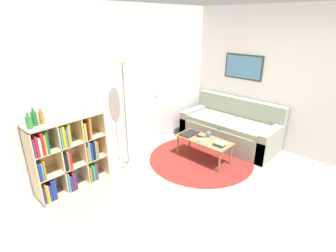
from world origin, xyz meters
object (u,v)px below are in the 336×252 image
object	(u,v)px
couch	(231,129)
laptop	(189,133)
floor_lamp	(124,86)
bowl	(202,141)
bottle_right	(41,118)
coffee_table	(204,141)
bottle_left	(29,122)
cup	(208,135)
bottle_middle	(34,118)
bookshelf	(67,156)

from	to	relation	value
couch	laptop	size ratio (longest dim) A/B	5.34
floor_lamp	bowl	bearing A→B (deg)	-42.81
floor_lamp	bottle_right	bearing A→B (deg)	173.77
coffee_table	bottle_left	distance (m)	2.75
bottle_right	cup	bearing A→B (deg)	-21.67
bowl	bottle_left	bearing A→B (deg)	157.92
bottle_middle	bottle_right	distance (m)	0.09
laptop	bottle_right	distance (m)	2.48
floor_lamp	coffee_table	size ratio (longest dim) A/B	1.81
laptop	bottle_middle	world-z (taller)	bottle_middle
bookshelf	bowl	size ratio (longest dim) A/B	7.83
couch	bottle_right	bearing A→B (deg)	163.79
laptop	floor_lamp	bearing A→B (deg)	154.52
bowl	couch	bearing A→B (deg)	2.85
bookshelf	couch	xyz separation A→B (m)	(3.00, -0.92, -0.24)
couch	laptop	bearing A→B (deg)	162.10
coffee_table	cup	distance (m)	0.15
bottle_left	bottle_middle	world-z (taller)	bottle_middle
coffee_table	bowl	world-z (taller)	bowl
coffee_table	laptop	xyz separation A→B (m)	(-0.01, 0.33, 0.06)
bowl	bookshelf	bearing A→B (deg)	153.09
couch	floor_lamp	bearing A→B (deg)	158.06
coffee_table	bottle_middle	xyz separation A→B (m)	(-2.37, 0.96, 0.83)
bowl	bottle_middle	bearing A→B (deg)	156.03
bookshelf	bottle_middle	bearing A→B (deg)	175.81
couch	bottle_middle	world-z (taller)	bottle_middle
bottle_middle	bottle_right	xyz separation A→B (m)	(0.08, -0.01, -0.01)
coffee_table	laptop	size ratio (longest dim) A/B	2.81
couch	bottle_left	size ratio (longest dim) A/B	9.15
floor_lamp	coffee_table	distance (m)	1.69
bookshelf	bottle_right	distance (m)	0.69
laptop	bowl	world-z (taller)	bowl
bottle_right	laptop	bearing A→B (deg)	-15.49
bookshelf	couch	world-z (taller)	bookshelf
floor_lamp	bookshelf	bearing A→B (deg)	173.34
bowl	bottle_left	size ratio (longest dim) A/B	0.68
couch	bookshelf	bearing A→B (deg)	162.89
bowl	bottle_right	size ratio (longest dim) A/B	0.67
couch	bottle_left	world-z (taller)	bottle_left
laptop	bottle_left	xyz separation A→B (m)	(-2.45, 0.58, 0.77)
bottle_middle	bowl	bearing A→B (deg)	-23.97
floor_lamp	laptop	size ratio (longest dim) A/B	5.09
laptop	cup	world-z (taller)	cup
bottle_left	coffee_table	bearing A→B (deg)	-20.34
floor_lamp	cup	xyz separation A→B (m)	(1.18, -0.82, -0.95)
coffee_table	bottle_middle	distance (m)	2.69
cup	bottle_left	bearing A→B (deg)	160.58
laptop	bottle_right	xyz separation A→B (m)	(-2.28, 0.63, 0.77)
couch	bowl	world-z (taller)	couch
floor_lamp	cup	world-z (taller)	floor_lamp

